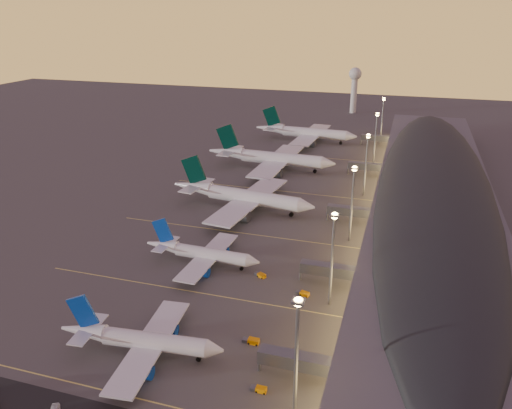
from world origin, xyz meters
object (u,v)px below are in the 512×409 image
at_px(airliner_wide_near, 241,196).
at_px(radar_tower, 355,83).
at_px(baggage_tug_a, 259,389).
at_px(baggage_tug_b, 252,341).
at_px(airliner_wide_mid, 270,158).
at_px(airliner_wide_far, 306,133).
at_px(airliner_narrow_north, 202,253).
at_px(baggage_tug_d, 261,275).
at_px(airliner_narrow_south, 141,340).
at_px(baggage_tug_c, 303,294).

height_order(airliner_wide_near, radar_tower, radar_tower).
bearing_deg(baggage_tug_a, baggage_tug_b, 114.53).
height_order(radar_tower, baggage_tug_b, radar_tower).
distance_m(airliner_wide_mid, airliner_wide_far, 57.68).
relative_size(airliner_narrow_north, baggage_tug_d, 9.60).
distance_m(airliner_narrow_north, baggage_tug_a, 56.76).
xyz_separation_m(baggage_tug_a, baggage_tug_d, (-13.04, 44.20, 0.04)).
distance_m(airliner_wide_mid, baggage_tug_a, 150.36).
relative_size(airliner_narrow_south, baggage_tug_a, 11.31).
relative_size(airliner_wide_near, airliner_wide_mid, 0.94).
bearing_deg(airliner_narrow_north, airliner_narrow_south, -83.01).
distance_m(airliner_narrow_north, baggage_tug_c, 34.20).
bearing_deg(airliner_narrow_south, baggage_tug_a, -12.93).
bearing_deg(airliner_narrow_south, airliner_wide_far, 85.66).
relative_size(airliner_narrow_north, airliner_wide_mid, 0.58).
height_order(airliner_narrow_south, airliner_narrow_north, airliner_narrow_south).
bearing_deg(airliner_narrow_south, radar_tower, 82.08).
bearing_deg(airliner_wide_mid, airliner_narrow_south, -83.79).
xyz_separation_m(baggage_tug_b, baggage_tug_c, (6.98, 23.68, -0.04)).
xyz_separation_m(airliner_narrow_north, airliner_wide_mid, (-6.32, 98.62, 1.80)).
distance_m(airliner_wide_mid, baggage_tug_c, 114.29).
xyz_separation_m(airliner_wide_near, airliner_wide_mid, (-3.21, 52.63, 0.32)).
relative_size(radar_tower, baggage_tug_c, 8.39).
height_order(airliner_narrow_north, airliner_wide_far, airliner_wide_far).
bearing_deg(airliner_wide_near, baggage_tug_d, -58.33).
distance_m(airliner_narrow_south, airliner_wide_mid, 142.08).
xyz_separation_m(baggage_tug_b, baggage_tug_d, (-6.82, 29.83, -0.04)).
bearing_deg(airliner_wide_far, airliner_wide_near, -87.36).
height_order(airliner_wide_mid, baggage_tug_d, airliner_wide_mid).
height_order(airliner_wide_near, airliner_wide_far, airliner_wide_far).
distance_m(baggage_tug_b, baggage_tug_c, 24.68).
bearing_deg(baggage_tug_a, airliner_wide_far, 100.56).
bearing_deg(airliner_wide_near, airliner_narrow_north, -79.17).
xyz_separation_m(airliner_narrow_south, airliner_wide_near, (-6.87, 89.08, 1.36)).
xyz_separation_m(airliner_wide_near, baggage_tug_c, (36.09, -54.58, -4.39)).
bearing_deg(baggage_tug_d, baggage_tug_a, -44.76).
bearing_deg(airliner_wide_far, baggage_tug_a, -77.05).
bearing_deg(baggage_tug_d, radar_tower, 119.89).
bearing_deg(baggage_tug_d, baggage_tug_b, -48.31).
bearing_deg(radar_tower, baggage_tug_b, -87.64).
bearing_deg(radar_tower, airliner_narrow_south, -92.09).
xyz_separation_m(baggage_tug_a, baggage_tug_b, (-6.21, 14.36, 0.07)).
bearing_deg(baggage_tug_a, baggage_tug_d, 107.57).
height_order(radar_tower, baggage_tug_d, radar_tower).
xyz_separation_m(airliner_narrow_north, baggage_tug_b, (26.00, -32.27, -2.88)).
height_order(airliner_narrow_south, baggage_tug_d, airliner_narrow_south).
relative_size(airliner_wide_near, baggage_tug_d, 15.46).
xyz_separation_m(radar_tower, baggage_tug_c, (18.56, -257.85, -21.38)).
bearing_deg(airliner_narrow_south, airliner_wide_near, 88.58).
xyz_separation_m(airliner_wide_far, baggage_tug_d, (20.60, -158.53, -4.46)).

